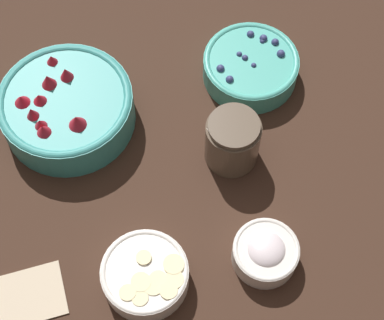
{
  "coord_description": "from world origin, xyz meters",
  "views": [
    {
      "loc": [
        0.14,
        -0.49,
        1.0
      ],
      "look_at": [
        0.15,
        0.01,
        0.05
      ],
      "focal_mm": 60.0,
      "sensor_mm": 36.0,
      "label": 1
    }
  ],
  "objects_px": {
    "bowl_strawberries": "(66,107)",
    "bowl_bananas": "(145,275)",
    "bowl_cream": "(265,252)",
    "bowl_blueberries": "(251,66)",
    "jar_chocolate": "(232,142)"
  },
  "relations": [
    {
      "from": "bowl_strawberries",
      "to": "bowl_blueberries",
      "type": "xyz_separation_m",
      "value": [
        0.33,
        0.09,
        -0.01
      ]
    },
    {
      "from": "bowl_cream",
      "to": "bowl_blueberries",
      "type": "bearing_deg",
      "value": 89.57
    },
    {
      "from": "bowl_blueberries",
      "to": "bowl_bananas",
      "type": "height_order",
      "value": "bowl_blueberries"
    },
    {
      "from": "bowl_cream",
      "to": "jar_chocolate",
      "type": "height_order",
      "value": "jar_chocolate"
    },
    {
      "from": "bowl_blueberries",
      "to": "bowl_bananas",
      "type": "xyz_separation_m",
      "value": [
        -0.19,
        -0.4,
        -0.0
      ]
    },
    {
      "from": "bowl_strawberries",
      "to": "bowl_bananas",
      "type": "xyz_separation_m",
      "value": [
        0.14,
        -0.31,
        -0.01
      ]
    },
    {
      "from": "bowl_blueberries",
      "to": "jar_chocolate",
      "type": "height_order",
      "value": "jar_chocolate"
    },
    {
      "from": "bowl_bananas",
      "to": "jar_chocolate",
      "type": "xyz_separation_m",
      "value": [
        0.15,
        0.23,
        0.02
      ]
    },
    {
      "from": "bowl_blueberries",
      "to": "bowl_cream",
      "type": "relative_size",
      "value": 1.66
    },
    {
      "from": "bowl_bananas",
      "to": "bowl_cream",
      "type": "distance_m",
      "value": 0.19
    },
    {
      "from": "bowl_strawberries",
      "to": "bowl_cream",
      "type": "bearing_deg",
      "value": -39.64
    },
    {
      "from": "bowl_strawberries",
      "to": "jar_chocolate",
      "type": "distance_m",
      "value": 0.3
    },
    {
      "from": "bowl_blueberries",
      "to": "bowl_cream",
      "type": "bearing_deg",
      "value": -90.43
    },
    {
      "from": "bowl_cream",
      "to": "jar_chocolate",
      "type": "relative_size",
      "value": 1.03
    },
    {
      "from": "bowl_bananas",
      "to": "jar_chocolate",
      "type": "bearing_deg",
      "value": 56.49
    }
  ]
}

